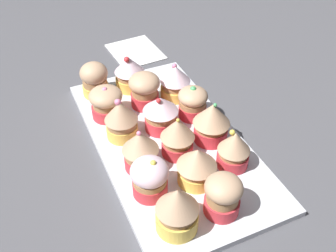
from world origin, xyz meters
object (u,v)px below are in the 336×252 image
baking_tray (168,141)px  cupcake_15 (234,149)px  cupcake_3 (140,150)px  cupcake_13 (193,102)px  cupcake_5 (177,209)px  cupcake_7 (146,89)px  cupcake_14 (212,121)px  cupcake_0 (95,79)px  cupcake_12 (175,81)px  cupcake_10 (198,165)px  cupcake_4 (150,177)px  cupcake_6 (130,72)px  cupcake_8 (159,113)px  cupcake_1 (106,102)px  cupcake_2 (121,119)px  cupcake_11 (223,195)px  napkin (135,51)px  cupcake_9 (175,137)px

baking_tray → cupcake_15: (10.10, 7.12, 4.12)cm
cupcake_3 → cupcake_13: cupcake_3 is taller
baking_tray → cupcake_5: 19.20cm
cupcake_7 → cupcake_14: 15.56cm
cupcake_0 → cupcake_12: cupcake_12 is taller
cupcake_0 → cupcake_7: 11.00cm
cupcake_10 → cupcake_4: bearing=-95.5°
cupcake_3 → cupcake_10: (6.45, 6.96, -0.34)cm
cupcake_4 → cupcake_14: size_ratio=0.89×
cupcake_0 → cupcake_13: bearing=45.8°
cupcake_6 → cupcake_8: size_ratio=1.06×
cupcake_1 → cupcake_6: size_ratio=0.87×
cupcake_0 → cupcake_6: (0.66, 7.19, 0.02)cm
cupcake_0 → cupcake_4: size_ratio=1.02×
cupcake_2 → cupcake_11: cupcake_2 is taller
cupcake_6 → cupcake_4: bearing=-13.9°
cupcake_0 → cupcake_7: (7.41, 8.13, 0.06)cm
cupcake_8 → napkin: bearing=168.1°
cupcake_6 → cupcake_2: bearing=-25.4°
cupcake_3 → cupcake_13: bearing=121.9°
cupcake_7 → cupcake_5: bearing=-13.4°
cupcake_3 → cupcake_8: size_ratio=1.06×
cupcake_6 → cupcake_15: 28.96cm
cupcake_13 → napkin: (-28.78, -0.86, -4.11)cm
baking_tray → cupcake_0: (-18.47, -7.79, 4.25)cm
baking_tray → cupcake_7: 11.87cm
cupcake_4 → napkin: cupcake_4 is taller
cupcake_1 → cupcake_4: bearing=0.8°
cupcake_15 → cupcake_9: bearing=-129.5°
cupcake_6 → cupcake_12: size_ratio=1.02×
cupcake_3 → cupcake_14: size_ratio=0.97×
cupcake_2 → cupcake_5: size_ratio=1.01×
cupcake_11 → cupcake_12: cupcake_12 is taller
cupcake_1 → cupcake_14: bearing=46.9°
cupcake_2 → cupcake_6: (-13.70, 6.50, -0.25)cm
cupcake_7 → cupcake_15: cupcake_15 is taller
cupcake_0 → cupcake_3: bearing=2.5°
cupcake_4 → cupcake_8: bearing=151.2°
cupcake_9 → cupcake_7: bearing=176.9°
cupcake_4 → cupcake_7: size_ratio=0.99×
cupcake_9 → cupcake_12: cupcake_9 is taller
cupcake_11 → cupcake_10: bearing=-175.4°
cupcake_9 → napkin: 37.67cm
cupcake_6 → napkin: size_ratio=0.59×
cupcake_15 → cupcake_8: bearing=-151.2°
cupcake_0 → cupcake_11: bearing=13.3°
cupcake_0 → cupcake_1: (7.80, -0.04, -0.36)cm
cupcake_7 → cupcake_4: bearing=-20.4°
baking_tray → cupcake_7: bearing=178.3°
cupcake_7 → cupcake_10: bearing=-0.4°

